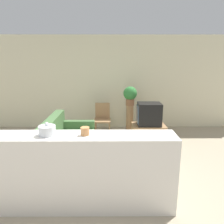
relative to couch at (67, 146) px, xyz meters
name	(u,v)px	position (x,y,z in m)	size (l,w,h in m)	color
ground_plane	(87,192)	(0.54, -1.22, -0.28)	(14.00, 14.00, 0.00)	tan
wall_back	(98,83)	(0.54, 2.21, 1.07)	(9.00, 0.06, 2.70)	beige
couch	(67,146)	(0.00, 0.00, 0.00)	(0.93, 1.85, 0.83)	#476B3D
tv_stand	(148,134)	(1.85, 0.82, -0.04)	(0.79, 0.54, 0.48)	#9E754C
television	(149,114)	(1.84, 0.82, 0.47)	(0.56, 0.45, 0.54)	black
wooden_chair	(102,118)	(0.70, 1.49, 0.20)	(0.44, 0.44, 0.86)	#9E754C
plant_stand	(130,119)	(1.45, 1.57, 0.12)	(0.20, 0.20, 0.81)	#9E754C
potted_plant	(130,95)	(1.45, 1.57, 0.82)	(0.37, 0.37, 0.51)	#8E5B3D
foreground_counter	(83,172)	(0.54, -1.55, 0.25)	(2.50, 0.44, 1.07)	white
decorative_bowl	(47,130)	(0.09, -1.55, 0.85)	(0.22, 0.22, 0.18)	silver
candle_jar	(85,131)	(0.59, -1.55, 0.84)	(0.12, 0.12, 0.11)	#C6844C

